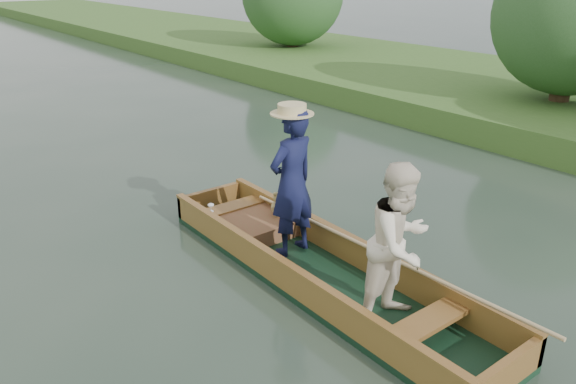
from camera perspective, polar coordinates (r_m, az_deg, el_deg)
ground at (r=6.80m, az=3.14°, el=-8.95°), size 120.00×120.00×0.00m
trees_far at (r=18.28m, az=9.73°, el=18.41°), size 4.53×14.68×4.42m
punt at (r=6.43m, az=4.49°, el=-4.27°), size 1.12×5.20×1.98m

